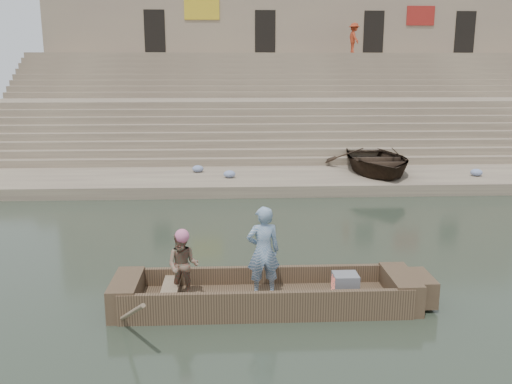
{
  "coord_description": "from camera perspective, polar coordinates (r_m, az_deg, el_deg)",
  "views": [
    {
      "loc": [
        -4.33,
        -12.06,
        4.37
      ],
      "look_at": [
        -3.71,
        0.86,
        1.4
      ],
      "focal_mm": 38.24,
      "sensor_mm": 36.0,
      "label": 1
    }
  ],
  "objects": [
    {
      "name": "beached_rowboat",
      "position": [
        21.46,
        12.49,
        3.29
      ],
      "size": [
        3.44,
        4.78,
        0.98
      ],
      "primitive_type": "imported",
      "rotation": [
        0.0,
        0.0,
        0.01
      ],
      "color": "#2D2116",
      "rests_on": "lower_landing"
    },
    {
      "name": "mid_landing",
      "position": [
        28.05,
        6.17,
        6.77
      ],
      "size": [
        32.0,
        3.0,
        2.8
      ],
      "primitive_type": "cube",
      "color": "gray",
      "rests_on": "ground"
    },
    {
      "name": "ground",
      "position": [
        13.54,
        16.16,
        -6.44
      ],
      "size": [
        120.0,
        120.0,
        0.0
      ],
      "primitive_type": "plane",
      "color": "#242E22",
      "rests_on": "ground"
    },
    {
      "name": "main_rowboat",
      "position": [
        10.36,
        0.96,
        -11.35
      ],
      "size": [
        5.0,
        1.3,
        0.22
      ],
      "primitive_type": "cube",
      "color": "brown",
      "rests_on": "ground"
    },
    {
      "name": "standing_man",
      "position": [
        10.07,
        0.76,
        -6.21
      ],
      "size": [
        0.67,
        0.49,
        1.7
      ],
      "primitive_type": "imported",
      "rotation": [
        0.0,
        0.0,
        3.28
      ],
      "color": "#21507E",
      "rests_on": "main_rowboat"
    },
    {
      "name": "rowboat_trim",
      "position": [
        10.29,
        2.15,
        -10.34
      ],
      "size": [
        6.04,
        2.63,
        1.91
      ],
      "color": "brown",
      "rests_on": "ground"
    },
    {
      "name": "pedestrian",
      "position": [
        35.43,
        10.21,
        15.55
      ],
      "size": [
        0.82,
        1.26,
        1.84
      ],
      "primitive_type": "imported",
      "rotation": [
        0.0,
        0.0,
        1.69
      ],
      "color": "#9E331A",
      "rests_on": "upper_landing"
    },
    {
      "name": "ghat_steps",
      "position": [
        29.68,
        5.68,
        7.89
      ],
      "size": [
        32.0,
        11.0,
        5.2
      ],
      "color": "gray",
      "rests_on": "ground"
    },
    {
      "name": "lower_landing",
      "position": [
        20.94,
        9.22,
        1.27
      ],
      "size": [
        32.0,
        4.0,
        0.4
      ],
      "primitive_type": "cube",
      "color": "gray",
      "rests_on": "ground"
    },
    {
      "name": "upper_landing",
      "position": [
        34.87,
        4.43,
        9.97
      ],
      "size": [
        32.0,
        3.0,
        5.2
      ],
      "primitive_type": "cube",
      "color": "gray",
      "rests_on": "ground"
    },
    {
      "name": "television",
      "position": [
        10.43,
        9.26,
        -9.49
      ],
      "size": [
        0.46,
        0.42,
        0.4
      ],
      "color": "slate",
      "rests_on": "main_rowboat"
    },
    {
      "name": "rowing_man",
      "position": [
        10.1,
        -7.65,
        -7.63
      ],
      "size": [
        0.68,
        0.57,
        1.24
      ],
      "primitive_type": "imported",
      "rotation": [
        0.0,
        0.0,
        -0.18
      ],
      "color": "#2A805F",
      "rests_on": "main_rowboat"
    },
    {
      "name": "building_wall",
      "position": [
        38.82,
        3.76,
        14.71
      ],
      "size": [
        32.0,
        5.07,
        11.2
      ],
      "color": "gray",
      "rests_on": "ground"
    },
    {
      "name": "cloth_bundles",
      "position": [
        20.58,
        4.66,
        2.13
      ],
      "size": [
        10.89,
        1.71,
        0.26
      ],
      "color": "#3F5999",
      "rests_on": "lower_landing"
    }
  ]
}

